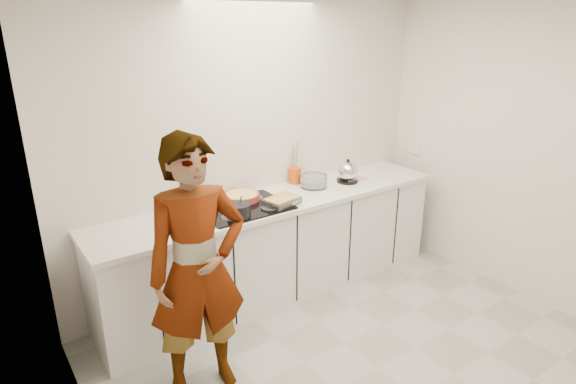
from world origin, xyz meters
TOP-DOWN VIEW (x-y plane):
  - floor at (0.00, 0.00)m, footprint 3.60×3.20m
  - wall_back at (0.00, 1.60)m, footprint 3.60×0.00m
  - wall_left at (-1.80, 0.00)m, footprint 0.00×3.20m
  - wall_right at (1.80, 0.02)m, footprint 0.02×3.20m
  - base_cabinets at (0.00, 1.28)m, footprint 3.20×0.58m
  - countertop at (0.00, 1.28)m, footprint 3.24×0.64m
  - hob at (-0.35, 1.26)m, footprint 0.72×0.54m
  - tart_dish at (-0.28, 1.41)m, footprint 0.36×0.36m
  - saucepan at (-0.48, 1.10)m, footprint 0.22×0.22m
  - baking_dish at (-0.06, 1.13)m, footprint 0.32×0.26m
  - mixing_bowl at (0.45, 1.35)m, footprint 0.30×0.30m
  - tea_towel at (0.89, 1.31)m, footprint 0.24×0.18m
  - kettle at (0.80, 1.28)m, footprint 0.26×0.26m
  - utensil_crock at (0.37, 1.54)m, footprint 0.14×0.14m
  - cook at (-1.07, 0.58)m, footprint 0.69×0.50m

SIDE VIEW (x-z plane):
  - floor at x=0.00m, z-range 0.00..0.00m
  - base_cabinets at x=0.00m, z-range 0.00..0.87m
  - cook at x=-1.07m, z-range 0.00..1.76m
  - countertop at x=0.00m, z-range 0.87..0.91m
  - hob at x=-0.35m, z-range 0.91..0.92m
  - tea_towel at x=0.89m, z-range 0.91..0.95m
  - tart_dish at x=-0.28m, z-range 0.93..0.98m
  - baking_dish at x=-0.06m, z-range 0.93..0.98m
  - mixing_bowl at x=0.45m, z-range 0.91..1.02m
  - saucepan at x=-0.48m, z-range 0.89..1.06m
  - utensil_crock at x=0.37m, z-range 0.91..1.06m
  - kettle at x=0.80m, z-range 0.89..1.12m
  - wall_right at x=1.80m, z-range 0.00..2.60m
  - wall_back at x=0.00m, z-range 0.00..2.60m
  - wall_left at x=-1.80m, z-range 0.00..2.60m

